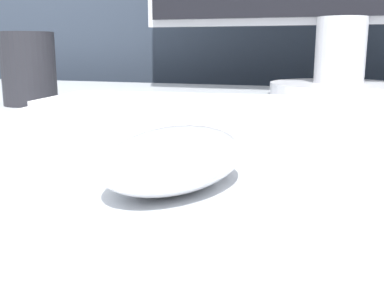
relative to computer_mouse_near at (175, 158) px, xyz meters
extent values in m
cube|color=#333D4C|center=(-0.06, 0.82, -0.22)|extent=(5.00, 0.03, 1.07)
ellipsoid|color=silver|center=(0.00, 0.00, 0.00)|extent=(0.09, 0.12, 0.03)
cube|color=silver|center=(-0.02, 0.23, -0.01)|extent=(0.44, 0.17, 0.02)
cube|color=white|center=(-0.02, 0.23, 0.00)|extent=(0.42, 0.15, 0.01)
cylinder|color=silver|center=(0.09, 0.55, -0.01)|extent=(0.22, 0.22, 0.02)
cylinder|color=silver|center=(0.09, 0.55, 0.05)|extent=(0.08, 0.08, 0.10)
cylinder|color=#232328|center=(-0.31, 0.29, 0.03)|extent=(0.07, 0.07, 0.10)
camera|label=1|loc=(0.08, -0.23, 0.06)|focal=42.00mm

